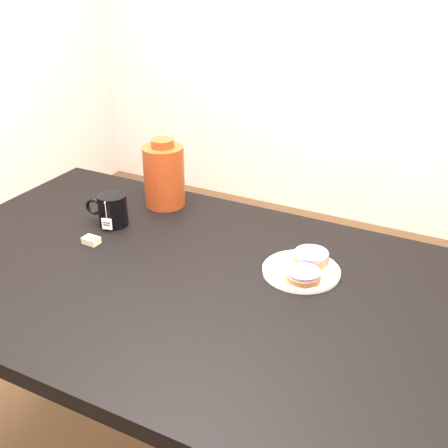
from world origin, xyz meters
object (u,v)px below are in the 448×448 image
object	(u,v)px
bagel_back	(311,257)
bagel_package	(164,175)
mug	(112,210)
teabag_pouch	(91,240)
plate	(301,270)
table	(175,299)
bagel_front	(303,276)

from	to	relation	value
bagel_back	bagel_package	size ratio (longest dim) A/B	0.45
mug	teabag_pouch	distance (m)	0.13
plate	bagel_package	size ratio (longest dim) A/B	0.91
table	bagel_front	bearing A→B (deg)	17.65
plate	bagel_back	size ratio (longest dim) A/B	2.03
bagel_package	bagel_back	bearing A→B (deg)	-14.89
plate	table	bearing A→B (deg)	-153.35
bagel_front	mug	xyz separation A→B (m)	(-0.60, 0.04, 0.02)
plate	bagel_package	world-z (taller)	bagel_package
teabag_pouch	bagel_back	bearing A→B (deg)	16.42
table	teabag_pouch	xyz separation A→B (m)	(-0.28, 0.02, 0.09)
table	mug	distance (m)	0.35
mug	bagel_package	distance (m)	0.21
bagel_package	plate	bearing A→B (deg)	-19.77
bagel_front	bagel_package	xyz separation A→B (m)	(-0.55, 0.23, 0.07)
table	plate	size ratio (longest dim) A/B	7.20
table	mug	bearing A→B (deg)	154.24
bagel_back	teabag_pouch	size ratio (longest dim) A/B	2.13
bagel_back	bagel_front	size ratio (longest dim) A/B	0.80
plate	teabag_pouch	size ratio (longest dim) A/B	4.32
table	teabag_pouch	distance (m)	0.29
table	bagel_back	bearing A→B (deg)	32.91
mug	bagel_package	world-z (taller)	bagel_package
bagel_front	teabag_pouch	size ratio (longest dim) A/B	2.66
bagel_back	bagel_front	world-z (taller)	same
plate	mug	xyz separation A→B (m)	(-0.58, -0.00, 0.04)
table	plate	distance (m)	0.33
bagel_package	teabag_pouch	bearing A→B (deg)	-97.61
plate	teabag_pouch	bearing A→B (deg)	-167.81
bagel_back	bagel_package	distance (m)	0.56
teabag_pouch	bagel_package	distance (m)	0.33
bagel_front	plate	bearing A→B (deg)	114.87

